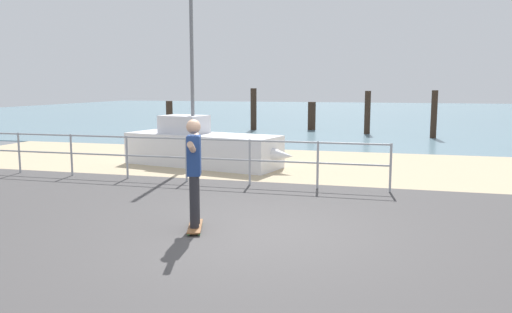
# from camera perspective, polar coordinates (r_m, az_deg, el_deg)

# --- Properties ---
(ground_plane) EXTENTS (24.00, 10.00, 0.04)m
(ground_plane) POSITION_cam_1_polar(r_m,az_deg,el_deg) (7.00, -3.15, -10.76)
(ground_plane) COLOR #474444
(ground_plane) RESTS_ON ground
(beach_strip) EXTENTS (24.00, 6.00, 0.04)m
(beach_strip) POSITION_cam_1_polar(r_m,az_deg,el_deg) (14.62, 6.70, -0.93)
(beach_strip) COLOR tan
(beach_strip) RESTS_ON ground
(sea_surface) EXTENTS (72.00, 50.00, 0.04)m
(sea_surface) POSITION_cam_1_polar(r_m,az_deg,el_deg) (42.41, 12.29, 4.75)
(sea_surface) COLOR slate
(sea_surface) RESTS_ON ground
(railing_fence) EXTENTS (10.74, 0.05, 1.05)m
(railing_fence) POSITION_cam_1_polar(r_m,az_deg,el_deg) (12.25, -11.07, 0.53)
(railing_fence) COLOR #9EA0A5
(railing_fence) RESTS_ON ground
(sailboat) EXTENTS (5.07, 2.32, 5.52)m
(sailboat) POSITION_cam_1_polar(r_m,az_deg,el_deg) (14.23, -5.47, 0.98)
(sailboat) COLOR silver
(sailboat) RESTS_ON ground
(skateboard) EXTENTS (0.44, 0.82, 0.08)m
(skateboard) POSITION_cam_1_polar(r_m,az_deg,el_deg) (8.08, -6.79, -7.74)
(skateboard) COLOR brown
(skateboard) RESTS_ON ground
(skateboarder) EXTENTS (0.53, 1.40, 1.65)m
(skateboarder) POSITION_cam_1_polar(r_m,az_deg,el_deg) (7.87, -6.91, -1.08)
(skateboarder) COLOR #26262B
(skateboarder) RESTS_ON skateboard
(groyne_post_0) EXTENTS (0.29, 0.29, 1.55)m
(groyne_post_0) POSITION_cam_1_polar(r_m,az_deg,el_deg) (23.00, -9.61, 4.19)
(groyne_post_0) COLOR #332319
(groyne_post_0) RESTS_ON ground
(groyne_post_1) EXTENTS (0.30, 0.30, 2.09)m
(groyne_post_1) POSITION_cam_1_polar(r_m,az_deg,el_deg) (25.63, -0.28, 5.27)
(groyne_post_1) COLOR #332319
(groyne_post_1) RESTS_ON ground
(groyne_post_2) EXTENTS (0.39, 0.39, 1.41)m
(groyne_post_2) POSITION_cam_1_polar(r_m,az_deg,el_deg) (25.84, 6.22, 4.50)
(groyne_post_2) COLOR #332319
(groyne_post_2) RESTS_ON ground
(groyne_post_3) EXTENTS (0.27, 0.27, 1.99)m
(groyne_post_3) POSITION_cam_1_polar(r_m,az_deg,el_deg) (23.99, 12.30, 4.79)
(groyne_post_3) COLOR #332319
(groyne_post_3) RESTS_ON ground
(groyne_post_4) EXTENTS (0.26, 0.26, 2.03)m
(groyne_post_4) POSITION_cam_1_polar(r_m,az_deg,el_deg) (22.89, 19.21, 4.44)
(groyne_post_4) COLOR #332319
(groyne_post_4) RESTS_ON ground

